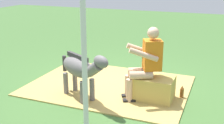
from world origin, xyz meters
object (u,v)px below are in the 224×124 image
(soda_bottle, at_px, (182,92))
(tent_pole_left, at_px, (84,60))
(person_seated, at_px, (146,61))
(pony_standing, at_px, (81,69))
(hay_bale, at_px, (154,89))

(soda_bottle, relative_size, tent_pole_left, 0.10)
(person_seated, bearing_deg, pony_standing, 21.25)
(soda_bottle, bearing_deg, tent_pole_left, 71.75)
(tent_pole_left, bearing_deg, person_seated, -94.00)
(person_seated, distance_m, soda_bottle, 0.91)
(person_seated, xyz_separation_m, pony_standing, (1.05, 0.41, -0.14))
(hay_bale, height_order, soda_bottle, hay_bale)
(hay_bale, bearing_deg, tent_pole_left, 81.92)
(person_seated, bearing_deg, hay_bale, -162.03)
(hay_bale, bearing_deg, person_seated, 17.97)
(hay_bale, xyz_separation_m, tent_pole_left, (0.29, 2.03, 1.08))
(pony_standing, bearing_deg, tent_pole_left, 120.05)
(soda_bottle, bearing_deg, pony_standing, 22.93)
(pony_standing, height_order, tent_pole_left, tent_pole_left)
(pony_standing, bearing_deg, person_seated, -158.75)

